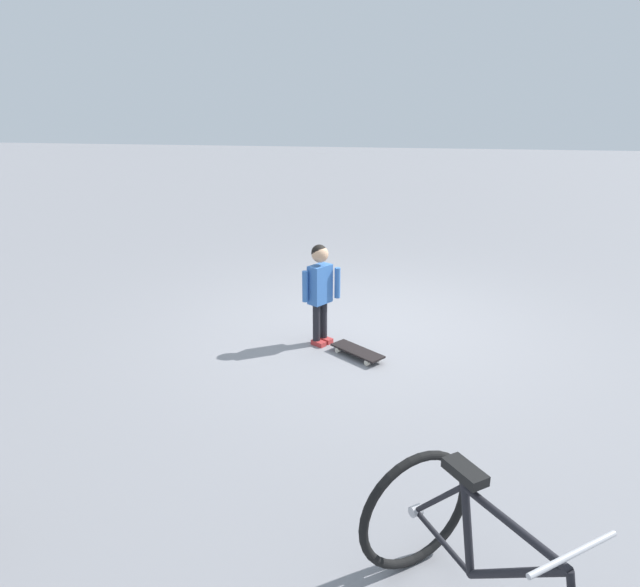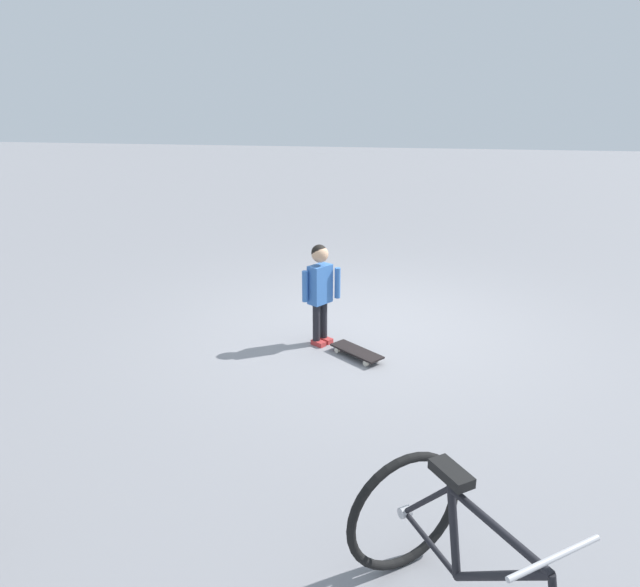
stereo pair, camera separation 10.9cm
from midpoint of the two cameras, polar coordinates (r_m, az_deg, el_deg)
ground_plane at (r=6.50m, az=5.62°, el=-3.24°), size 50.00×50.00×0.00m
child_person at (r=5.80m, az=0.55°, el=0.99°), size 0.36×0.28×1.06m
skateboard at (r=5.71m, az=4.23°, el=-5.80°), size 0.57×0.51×0.07m
bicycle_far at (r=2.99m, az=15.82°, el=-25.48°), size 1.21×1.28×0.85m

